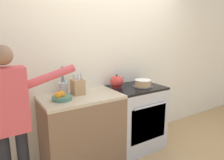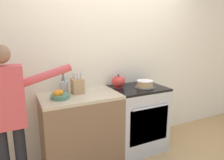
% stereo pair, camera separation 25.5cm
% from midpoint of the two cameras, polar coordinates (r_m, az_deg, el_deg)
% --- Properties ---
extents(ground_plane, '(16.00, 16.00, 0.00)m').
position_cam_midpoint_polar(ground_plane, '(2.87, 3.67, -22.04)').
color(ground_plane, tan).
extents(wall_back, '(8.00, 0.04, 2.60)m').
position_cam_midpoint_polar(wall_back, '(2.89, -3.07, 6.07)').
color(wall_back, silver).
rests_on(wall_back, ground_plane).
extents(counter_cabinet, '(0.95, 0.59, 0.92)m').
position_cam_midpoint_polar(counter_cabinet, '(2.61, -11.35, -14.21)').
color(counter_cabinet, brown).
rests_on(counter_cabinet, ground_plane).
extents(stove_range, '(0.73, 0.62, 0.92)m').
position_cam_midpoint_polar(stove_range, '(2.97, 4.24, -10.54)').
color(stove_range, '#B7BABF').
rests_on(stove_range, ground_plane).
extents(layer_cake, '(0.28, 0.28, 0.10)m').
position_cam_midpoint_polar(layer_cake, '(2.81, 6.26, -1.01)').
color(layer_cake, '#4C4C51').
rests_on(layer_cake, stove_range).
extents(tea_kettle, '(0.23, 0.19, 0.18)m').
position_cam_midpoint_polar(tea_kettle, '(2.77, -1.23, -0.48)').
color(tea_kettle, red).
rests_on(tea_kettle, stove_range).
extents(knife_block, '(0.14, 0.16, 0.28)m').
position_cam_midpoint_polar(knife_block, '(2.49, -12.66, -1.90)').
color(knife_block, tan).
rests_on(knife_block, counter_cabinet).
extents(utensil_crock, '(0.11, 0.11, 0.35)m').
position_cam_midpoint_polar(utensil_crock, '(2.53, -16.57, -2.15)').
color(utensil_crock, '#B7BABF').
rests_on(utensil_crock, counter_cabinet).
extents(fruit_bowl, '(0.22, 0.22, 0.11)m').
position_cam_midpoint_polar(fruit_bowl, '(2.33, -17.36, -4.55)').
color(fruit_bowl, '#4C7F66').
rests_on(fruit_bowl, counter_cabinet).
extents(person_baker, '(0.90, 0.20, 1.55)m').
position_cam_midpoint_polar(person_baker, '(2.15, -30.21, -8.43)').
color(person_baker, black).
rests_on(person_baker, ground_plane).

